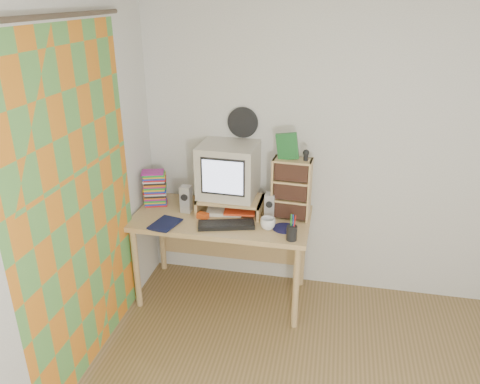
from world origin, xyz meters
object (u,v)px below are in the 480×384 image
at_px(crt_monitor, 228,171).
at_px(dvd_stack, 155,190).
at_px(cd_rack, 292,189).
at_px(keyboard, 226,225).
at_px(desk, 224,227).
at_px(mug, 268,224).
at_px(diary, 155,220).

bearing_deg(crt_monitor, dvd_stack, -173.71).
xyz_separation_m(crt_monitor, cd_rack, (0.52, -0.06, -0.09)).
xyz_separation_m(keyboard, cd_rack, (0.46, 0.26, 0.23)).
relative_size(desk, mug, 12.22).
relative_size(crt_monitor, diary, 2.05).
bearing_deg(desk, keyboard, -71.17).
relative_size(desk, diary, 6.40).
bearing_deg(desk, dvd_stack, 175.97).
bearing_deg(dvd_stack, desk, -21.95).
distance_m(crt_monitor, cd_rack, 0.53).
bearing_deg(dvd_stack, keyboard, -40.12).
bearing_deg(dvd_stack, cd_rack, -18.78).
xyz_separation_m(desk, cd_rack, (0.54, 0.02, 0.38)).
bearing_deg(diary, keyboard, 18.61).
bearing_deg(mug, cd_rack, 58.16).
relative_size(crt_monitor, mug, 3.91).
relative_size(crt_monitor, cd_rack, 0.92).
bearing_deg(cd_rack, diary, -158.62).
height_order(desk, mug, mug).
height_order(crt_monitor, diary, crt_monitor).
xyz_separation_m(crt_monitor, dvd_stack, (-0.62, -0.04, -0.21)).
distance_m(desk, mug, 0.48).
distance_m(keyboard, dvd_stack, 0.74).
height_order(mug, diary, mug).
xyz_separation_m(cd_rack, mug, (-0.14, -0.23, -0.20)).
bearing_deg(cd_rack, crt_monitor, 177.34).
height_order(desk, crt_monitor, crt_monitor).
bearing_deg(dvd_stack, mug, -32.10).
relative_size(desk, crt_monitor, 3.13).
distance_m(mug, diary, 0.87).
xyz_separation_m(dvd_stack, cd_rack, (1.13, -0.02, 0.12)).
height_order(crt_monitor, dvd_stack, crt_monitor).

